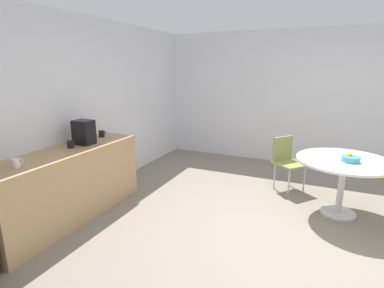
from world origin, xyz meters
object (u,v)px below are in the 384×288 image
Objects in this scene: fruit_bowl at (351,158)px; mug_red at (16,163)px; round_table at (343,169)px; mug_white at (102,134)px; coffee_maker at (84,132)px; mug_green at (71,144)px; chair_olive at (286,157)px.

fruit_bowl is 3.80m from mug_red.
round_table is 3.33m from mug_white.
round_table is 9.06× the size of mug_red.
coffee_maker reaches higher than round_table.
mug_green is (-1.32, 3.24, 0.15)m from fruit_bowl.
round_table is 1.01m from chair_olive.
mug_green reaches higher than fruit_bowl.
round_table is at bearing 42.48° from fruit_bowl.
mug_white is at bearing 119.02° from chair_olive.
coffee_maker is at bearing -5.21° from mug_green.
mug_red reaches higher than fruit_bowl.
round_table is 5.39× the size of fruit_bowl.
coffee_maker is at bearing 110.20° from round_table.
fruit_bowl is 0.68× the size of coffee_maker.
round_table is 0.19m from fruit_bowl.
round_table is 9.06× the size of mug_white.
coffee_maker is at bearing 127.02° from chair_olive.
fruit_bowl is (-0.70, -0.84, 0.27)m from chair_olive.
mug_red is at bearing -176.19° from coffee_maker.
mug_white and mug_red have the same top height.
mug_white is at bearing 101.45° from fruit_bowl.
chair_olive reaches higher than round_table.
fruit_bowl is 1.68× the size of mug_white.
chair_olive is at bearing 50.19° from fruit_bowl.
mug_red is 0.40× the size of coffee_maker.
mug_green is at bearing 174.79° from coffee_maker.
coffee_maker reaches higher than chair_olive.
mug_green is 0.25m from coffee_maker.
mug_green is (-1.38, 3.18, 0.32)m from round_table.
mug_green is at bearing -174.86° from mug_white.
mug_green is 0.82m from mug_red.
mug_red reaches higher than round_table.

